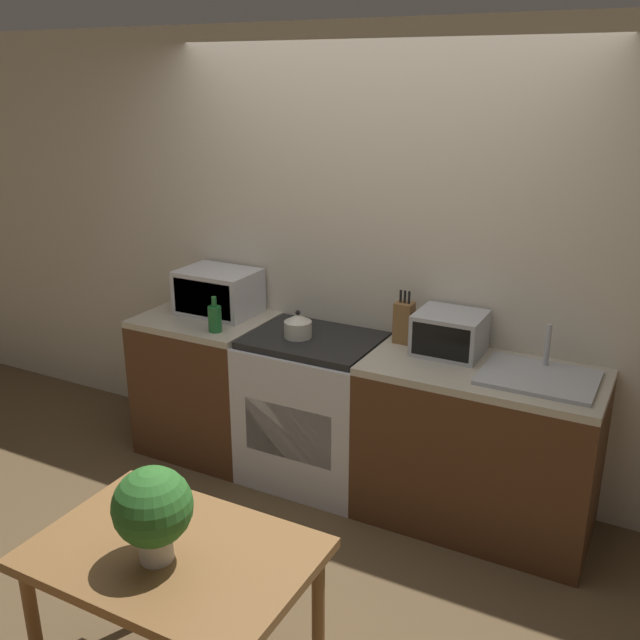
# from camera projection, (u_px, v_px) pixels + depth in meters

# --- Properties ---
(ground_plane) EXTENTS (16.00, 16.00, 0.00)m
(ground_plane) POSITION_uv_depth(u_px,v_px,m) (284.00, 552.00, 3.66)
(ground_plane) COLOR brown
(wall_back) EXTENTS (10.00, 0.06, 2.60)m
(wall_back) POSITION_uv_depth(u_px,v_px,m) (374.00, 261.00, 4.12)
(wall_back) COLOR beige
(wall_back) RESTS_ON ground_plane
(counter_left_run) EXTENTS (0.78, 0.62, 0.90)m
(counter_left_run) POSITION_uv_depth(u_px,v_px,m) (208.00, 383.00, 4.56)
(counter_left_run) COLOR #4C2D19
(counter_left_run) RESTS_ON ground_plane
(counter_right_run) EXTENTS (1.22, 0.62, 0.90)m
(counter_right_run) POSITION_uv_depth(u_px,v_px,m) (478.00, 447.00, 3.78)
(counter_right_run) COLOR #4C2D19
(counter_right_run) RESTS_ON ground_plane
(stove_range) EXTENTS (0.76, 0.62, 0.90)m
(stove_range) POSITION_uv_depth(u_px,v_px,m) (314.00, 409.00, 4.21)
(stove_range) COLOR silver
(stove_range) RESTS_ON ground_plane
(kettle) EXTENTS (0.16, 0.16, 0.16)m
(kettle) POSITION_uv_depth(u_px,v_px,m) (298.00, 326.00, 4.05)
(kettle) COLOR beige
(kettle) RESTS_ON stove_range
(microwave) EXTENTS (0.47, 0.35, 0.27)m
(microwave) POSITION_uv_depth(u_px,v_px,m) (218.00, 292.00, 4.44)
(microwave) COLOR silver
(microwave) RESTS_ON counter_left_run
(bottle) EXTENTS (0.08, 0.08, 0.21)m
(bottle) POSITION_uv_depth(u_px,v_px,m) (215.00, 318.00, 4.13)
(bottle) COLOR #1E662D
(bottle) RESTS_ON counter_left_run
(knife_block) EXTENTS (0.10, 0.09, 0.30)m
(knife_block) POSITION_uv_depth(u_px,v_px,m) (404.00, 322.00, 3.96)
(knife_block) COLOR brown
(knife_block) RESTS_ON counter_right_run
(toaster_oven) EXTENTS (0.35, 0.31, 0.22)m
(toaster_oven) POSITION_uv_depth(u_px,v_px,m) (450.00, 333.00, 3.80)
(toaster_oven) COLOR #ADAFB5
(toaster_oven) RESTS_ON counter_right_run
(sink_basin) EXTENTS (0.56, 0.44, 0.24)m
(sink_basin) POSITION_uv_depth(u_px,v_px,m) (539.00, 376.00, 3.51)
(sink_basin) COLOR #ADAFB5
(sink_basin) RESTS_ON counter_right_run
(dining_table) EXTENTS (1.00, 0.68, 0.73)m
(dining_table) POSITION_uv_depth(u_px,v_px,m) (174.00, 571.00, 2.56)
(dining_table) COLOR brown
(dining_table) RESTS_ON ground_plane
(potted_plant) EXTENTS (0.28, 0.28, 0.35)m
(potted_plant) POSITION_uv_depth(u_px,v_px,m) (153.00, 509.00, 2.41)
(potted_plant) COLOR beige
(potted_plant) RESTS_ON dining_table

